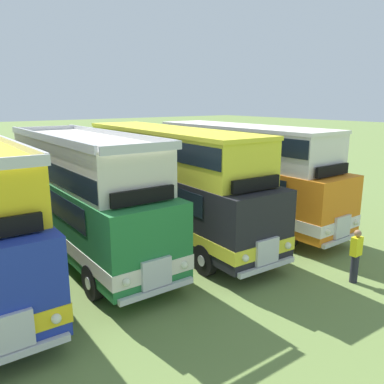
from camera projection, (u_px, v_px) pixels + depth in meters
bus_sixth_in_row at (84, 193)px, 14.05m from camera, size 2.63×9.72×4.52m
bus_seventh_in_row at (169, 177)px, 16.28m from camera, size 2.92×11.47×4.49m
bus_eighth_in_row at (242, 170)px, 18.03m from camera, size 2.73×10.35×4.49m
marshal_person at (356, 256)px, 12.19m from camera, size 0.36×0.24×1.73m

